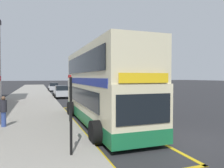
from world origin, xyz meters
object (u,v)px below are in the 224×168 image
(bus_stop_sign, at_px, (71,108))
(parked_car_silver_ahead, at_px, (61,92))
(double_decker_bus, at_px, (102,89))
(pedestrian_waiting_near_sign, at_px, (3,110))
(parked_car_navy_behind, at_px, (78,84))
(parked_car_silver_kerbside, at_px, (87,87))
(parked_car_silver_across, at_px, (54,87))

(bus_stop_sign, relative_size, parked_car_silver_ahead, 0.64)
(double_decker_bus, bearing_deg, bus_stop_sign, -117.75)
(bus_stop_sign, relative_size, pedestrian_waiting_near_sign, 1.67)
(pedestrian_waiting_near_sign, bearing_deg, parked_car_navy_behind, 75.05)
(pedestrian_waiting_near_sign, bearing_deg, double_decker_bus, -3.40)
(parked_car_silver_ahead, relative_size, parked_car_navy_behind, 1.00)
(parked_car_silver_ahead, height_order, pedestrian_waiting_near_sign, pedestrian_waiting_near_sign)
(parked_car_silver_kerbside, distance_m, parked_car_silver_across, 6.79)
(bus_stop_sign, height_order, parked_car_silver_kerbside, bus_stop_sign)
(double_decker_bus, distance_m, bus_stop_sign, 5.48)
(parked_car_silver_kerbside, bearing_deg, double_decker_bus, 80.76)
(parked_car_silver_across, distance_m, parked_car_navy_behind, 19.30)
(bus_stop_sign, relative_size, parked_car_navy_behind, 0.64)
(parked_car_silver_across, xyz_separation_m, pedestrian_waiting_near_sign, (-4.67, -30.00, 0.21))
(bus_stop_sign, distance_m, parked_car_silver_ahead, 21.57)
(bus_stop_sign, xyz_separation_m, parked_car_silver_kerbside, (7.80, 31.73, -0.92))
(parked_car_silver_across, height_order, parked_car_silver_ahead, same)
(double_decker_bus, xyz_separation_m, parked_car_silver_ahead, (-0.58, 16.62, -1.26))
(parked_car_navy_behind, bearing_deg, double_decker_bus, -99.02)
(double_decker_bus, distance_m, parked_car_silver_across, 30.35)
(parked_car_silver_across, bearing_deg, parked_car_silver_kerbside, -28.67)
(parked_car_silver_kerbside, height_order, parked_car_silver_across, same)
(double_decker_bus, xyz_separation_m, pedestrian_waiting_near_sign, (-5.29, 0.31, -1.06))
(bus_stop_sign, height_order, parked_car_navy_behind, bus_stop_sign)
(parked_car_silver_kerbside, bearing_deg, parked_car_silver_across, -28.45)
(bus_stop_sign, height_order, parked_car_silver_across, bus_stop_sign)
(parked_car_navy_behind, height_order, pedestrian_waiting_near_sign, pedestrian_waiting_near_sign)
(double_decker_bus, distance_m, parked_car_navy_behind, 48.45)
(parked_car_silver_kerbside, height_order, pedestrian_waiting_near_sign, pedestrian_waiting_near_sign)
(double_decker_bus, height_order, parked_car_silver_across, double_decker_bus)
(bus_stop_sign, xyz_separation_m, parked_car_silver_across, (1.94, 35.15, -0.92))
(bus_stop_sign, bearing_deg, double_decker_bus, 62.25)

